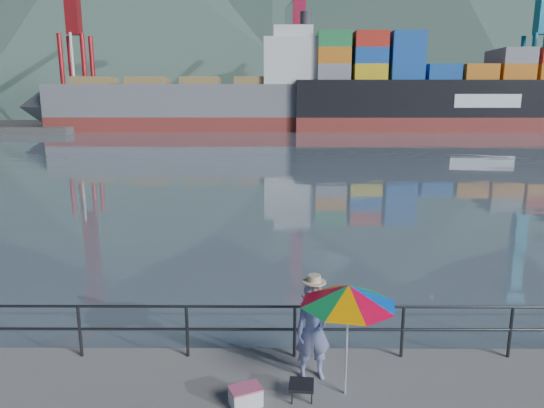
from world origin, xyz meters
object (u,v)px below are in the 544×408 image
at_px(fisherman, 313,331).
at_px(cooler_bag, 246,397).
at_px(beach_umbrella, 348,295).
at_px(bulk_carrier, 211,103).
at_px(container_ship, 486,92).

height_order(fisherman, cooler_bag, fisherman).
bearing_deg(beach_umbrella, cooler_bag, -169.22).
xyz_separation_m(fisherman, bulk_carrier, (-10.90, 72.04, 3.33)).
xyz_separation_m(fisherman, beach_umbrella, (0.49, -0.49, 0.87)).
bearing_deg(container_ship, beach_umbrella, -114.28).
xyz_separation_m(bulk_carrier, container_ship, (43.97, -0.33, 1.66)).
bearing_deg(fisherman, cooler_bag, -154.35).
distance_m(cooler_bag, container_ship, 80.36).
bearing_deg(bulk_carrier, fisherman, -81.39).
distance_m(fisherman, cooler_bag, 1.55).
bearing_deg(beach_umbrella, container_ship, 65.72).
relative_size(beach_umbrella, cooler_bag, 3.96).
relative_size(fisherman, bulk_carrier, 0.04).
height_order(fisherman, beach_umbrella, beach_umbrella).
bearing_deg(container_ship, bulk_carrier, 179.57).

